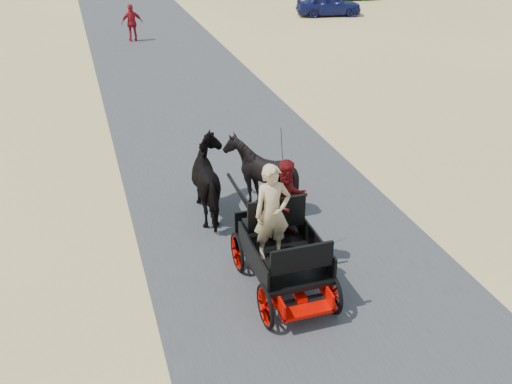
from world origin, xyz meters
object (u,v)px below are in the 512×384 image
object	(u,v)px
horse_left	(213,181)
pedestrian	(132,23)
car_a	(329,4)
carriage	(282,271)
horse_right	(260,174)

from	to	relation	value
horse_left	pedestrian	bearing A→B (deg)	-90.91
pedestrian	car_a	size ratio (longest dim) A/B	0.47
carriage	car_a	size ratio (longest dim) A/B	0.66
carriage	horse_left	world-z (taller)	horse_left
horse_left	car_a	world-z (taller)	horse_left
car_a	carriage	bearing A→B (deg)	165.24
carriage	horse_left	bearing A→B (deg)	100.39
pedestrian	car_a	world-z (taller)	pedestrian
car_a	horse_right	bearing A→B (deg)	163.15
horse_right	car_a	xyz separation A→B (m)	(10.58, 19.83, -0.22)
carriage	horse_right	distance (m)	3.09
carriage	car_a	bearing A→B (deg)	64.00
carriage	horse_left	distance (m)	3.09
horse_left	pedestrian	distance (m)	17.08
horse_left	pedestrian	world-z (taller)	pedestrian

